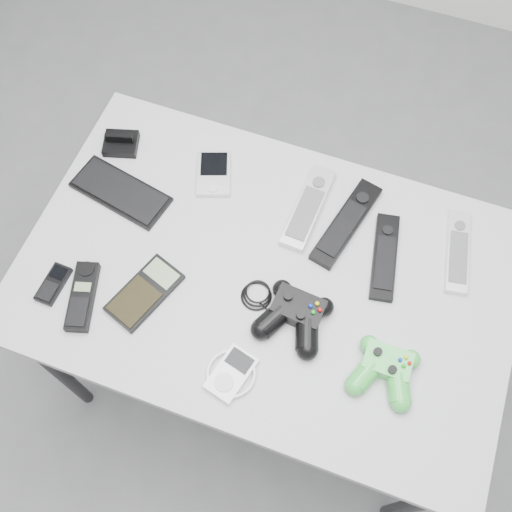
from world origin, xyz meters
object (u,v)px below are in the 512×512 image
(controller_black, at_px, (295,314))
(desk, at_px, (267,285))
(remote_silver_b, at_px, (458,251))
(calculator, at_px, (145,292))
(mobile_phone, at_px, (53,284))
(pda_keyboard, at_px, (121,192))
(remote_silver_a, at_px, (308,207))
(cordless_handset, at_px, (82,296))
(controller_green, at_px, (385,368))
(remote_black_b, at_px, (385,256))
(mp3_player, at_px, (231,374))
(remote_black_a, at_px, (346,223))
(pda, at_px, (214,174))

(controller_black, bearing_deg, desk, 143.39)
(remote_silver_b, distance_m, calculator, 0.68)
(mobile_phone, bearing_deg, pda_keyboard, 84.59)
(desk, relative_size, controller_black, 4.29)
(remote_silver_a, relative_size, calculator, 1.33)
(remote_silver_b, relative_size, calculator, 1.21)
(remote_silver_a, height_order, cordless_handset, same)
(remote_silver_b, height_order, controller_black, controller_black)
(mobile_phone, distance_m, controller_green, 0.71)
(remote_silver_a, height_order, remote_black_b, remote_silver_a)
(remote_black_b, distance_m, mp3_player, 0.42)
(remote_silver_a, relative_size, remote_black_a, 0.93)
(remote_silver_b, bearing_deg, remote_silver_a, 172.02)
(remote_black_b, xyz_separation_m, controller_green, (0.06, -0.25, 0.01))
(mobile_phone, bearing_deg, remote_silver_a, 40.87)
(mobile_phone, relative_size, mp3_player, 0.87)
(cordless_handset, distance_m, calculator, 0.13)
(remote_silver_b, bearing_deg, controller_green, -114.31)
(pda, distance_m, mobile_phone, 0.44)
(mp3_player, bearing_deg, pda_keyboard, 155.67)
(remote_silver_a, bearing_deg, controller_green, -47.07)
(desk, xyz_separation_m, calculator, (-0.23, -0.13, 0.07))
(remote_black_b, height_order, cordless_handset, cordless_handset)
(pda, bearing_deg, pda_keyboard, -167.49)
(remote_silver_b, bearing_deg, pda_keyboard, 179.20)
(desk, xyz_separation_m, mp3_player, (0.01, -0.23, 0.07))
(remote_black_a, xyz_separation_m, cordless_handset, (-0.47, -0.36, 0.00))
(controller_black, bearing_deg, mobile_phone, -163.46)
(pda, xyz_separation_m, cordless_handset, (-0.14, -0.38, 0.00))
(desk, xyz_separation_m, remote_black_b, (0.23, 0.12, 0.07))
(desk, relative_size, controller_green, 7.49)
(pda_keyboard, xyz_separation_m, mobile_phone, (-0.03, -0.26, 0.00))
(remote_black_a, distance_m, controller_black, 0.25)
(mobile_phone, xyz_separation_m, controller_green, (0.71, 0.06, 0.01))
(pda_keyboard, height_order, controller_green, controller_green)
(cordless_handset, height_order, controller_green, controller_green)
(pda, xyz_separation_m, mp3_player, (0.21, -0.43, -0.00))
(pda_keyboard, relative_size, remote_black_a, 0.97)
(mobile_phone, bearing_deg, desk, 25.65)
(desk, height_order, pda_keyboard, pda_keyboard)
(desk, height_order, pda, pda)
(cordless_handset, bearing_deg, remote_silver_b, 10.90)
(pda, relative_size, mobile_phone, 1.29)
(remote_silver_b, bearing_deg, remote_black_b, -164.59)
(remote_black_a, height_order, remote_black_b, remote_black_a)
(remote_black_b, relative_size, controller_green, 1.45)
(cordless_handset, bearing_deg, pda, 52.47)
(mp3_player, bearing_deg, calculator, 170.90)
(pda, xyz_separation_m, remote_black_a, (0.33, -0.02, 0.00))
(remote_black_b, distance_m, calculator, 0.52)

